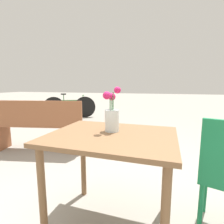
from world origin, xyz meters
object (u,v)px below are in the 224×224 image
object	(u,v)px
table_front	(112,149)
bicycle	(70,107)
flower_vase	(112,117)
bench_near	(38,125)

from	to	relation	value
table_front	bicycle	bearing A→B (deg)	123.35
table_front	flower_vase	bearing A→B (deg)	105.46
bicycle	flower_vase	bearing A→B (deg)	-56.35
bicycle	table_front	bearing A→B (deg)	-56.65
bench_near	bicycle	world-z (taller)	bench_near
flower_vase	bicycle	size ratio (longest dim) A/B	0.21
flower_vase	bench_near	size ratio (longest dim) A/B	0.22
table_front	bench_near	size ratio (longest dim) A/B	0.60
table_front	bicycle	distance (m)	4.72
bicycle	bench_near	bearing A→B (deg)	-69.76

